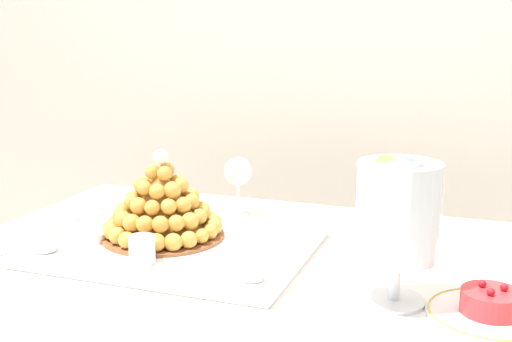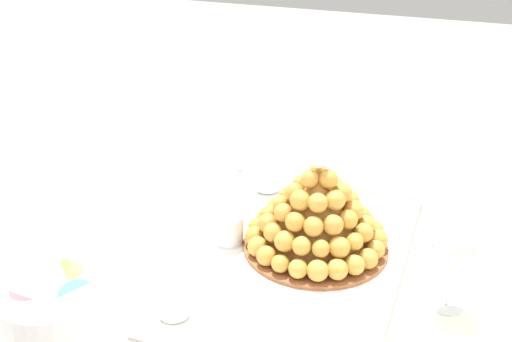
{
  "view_description": "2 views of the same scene",
  "coord_description": "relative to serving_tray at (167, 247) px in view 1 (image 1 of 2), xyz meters",
  "views": [
    {
      "loc": [
        0.46,
        -1.14,
        1.26
      ],
      "look_at": [
        0.05,
        -0.02,
        0.99
      ],
      "focal_mm": 45.22,
      "sensor_mm": 36.0,
      "label": 1
    },
    {
      "loc": [
        0.8,
        0.35,
        1.46
      ],
      "look_at": [
        -0.13,
        0.01,
        0.98
      ],
      "focal_mm": 44.79,
      "sensor_mm": 36.0,
      "label": 2
    }
  ],
  "objects": [
    {
      "name": "croquembouche",
      "position": [
        -0.04,
        0.05,
        0.08
      ],
      "size": [
        0.28,
        0.28,
        0.2
      ],
      "color": "brown",
      "rests_on": "serving_tray"
    },
    {
      "name": "macaron_goblet",
      "position": [
        0.51,
        -0.11,
        0.16
      ],
      "size": [
        0.14,
        0.14,
        0.27
      ],
      "color": "white",
      "rests_on": "buffet_table"
    },
    {
      "name": "dessert_cup_left",
      "position": [
        -0.23,
        -0.11,
        0.03
      ],
      "size": [
        0.05,
        0.05,
        0.06
      ],
      "color": "silver",
      "rests_on": "serving_tray"
    },
    {
      "name": "fruit_tart_plate",
      "position": [
        0.67,
        -0.11,
        0.01
      ],
      "size": [
        0.21,
        0.21,
        0.06
      ],
      "color": "white",
      "rests_on": "buffet_table"
    },
    {
      "name": "creme_brulee_ramekin",
      "position": [
        -0.18,
        -0.02,
        0.01
      ],
      "size": [
        0.09,
        0.09,
        0.02
      ],
      "color": "white",
      "rests_on": "serving_tray"
    },
    {
      "name": "dessert_cup_centre",
      "position": [
        0.24,
        -0.11,
        0.02
      ],
      "size": [
        0.05,
        0.05,
        0.05
      ],
      "color": "silver",
      "rests_on": "serving_tray"
    },
    {
      "name": "buffet_table",
      "position": [
        0.18,
        -0.05,
        -0.11
      ],
      "size": [
        1.29,
        1.03,
        0.78
      ],
      "color": "brown",
      "rests_on": "ground_plane"
    },
    {
      "name": "backdrop_wall",
      "position": [
        0.18,
        1.0,
        0.46
      ],
      "size": [
        4.8,
        0.1,
        2.5
      ],
      "primitive_type": "cube",
      "color": "silver",
      "rests_on": "ground_plane"
    },
    {
      "name": "dessert_cup_mid_left",
      "position": [
        0.0,
        -0.11,
        0.03
      ],
      "size": [
        0.05,
        0.05,
        0.06
      ],
      "color": "silver",
      "rests_on": "serving_tray"
    },
    {
      "name": "wine_glass",
      "position": [
        0.05,
        0.3,
        0.1
      ],
      "size": [
        0.07,
        0.07,
        0.15
      ],
      "color": "silver",
      "rests_on": "buffet_table"
    },
    {
      "name": "serving_tray",
      "position": [
        0.0,
        0.0,
        0.0
      ],
      "size": [
        0.62,
        0.44,
        0.02
      ],
      "color": "white",
      "rests_on": "buffet_table"
    }
  ]
}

